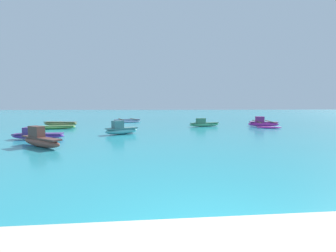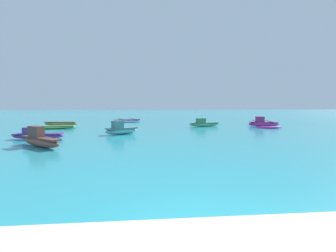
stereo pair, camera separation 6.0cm
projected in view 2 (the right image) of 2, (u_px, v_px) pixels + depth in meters
moored_boat_0 at (40, 140)px, 11.45m from camera, size 2.87×2.42×1.04m
moored_boat_1 at (121, 129)px, 16.52m from camera, size 2.55×1.97×1.01m
moored_boat_2 at (127, 120)px, 29.90m from camera, size 3.73×4.61×0.37m
moored_boat_3 at (37, 135)px, 14.21m from camera, size 3.13×0.80×0.74m
moored_boat_4 at (204, 124)px, 22.63m from camera, size 3.34×1.25×0.85m
moored_boat_5 at (61, 124)px, 23.26m from camera, size 3.63×1.21×0.45m
moored_boat_6 at (263, 123)px, 22.72m from camera, size 3.24×4.83×1.02m
moored_boat_7 at (53, 127)px, 20.30m from camera, size 4.01×1.23×0.29m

